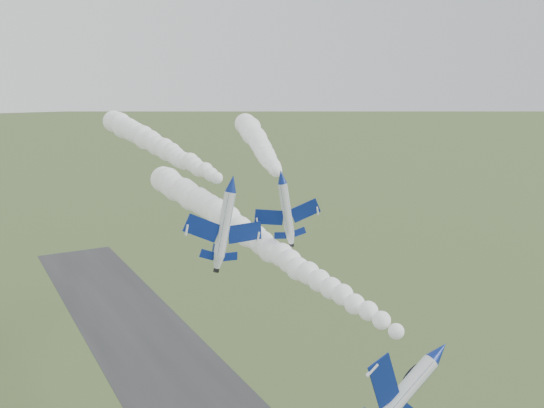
% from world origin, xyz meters
% --- Properties ---
extents(jet_lead, '(6.87, 14.36, 9.90)m').
position_xyz_m(jet_lead, '(6.09, -8.54, 32.53)').
color(jet_lead, silver).
extents(smoke_trail_jet_lead, '(10.01, 77.59, 5.40)m').
position_xyz_m(smoke_trail_jet_lead, '(4.60, 33.81, 35.73)').
color(smoke_trail_jet_lead, white).
extents(jet_pair_left, '(11.23, 13.73, 3.92)m').
position_xyz_m(jet_pair_left, '(-2.26, 23.20, 45.73)').
color(jet_pair_left, silver).
extents(smoke_trail_jet_pair_left, '(8.34, 65.78, 4.95)m').
position_xyz_m(smoke_trail_jet_pair_left, '(-1.42, 59.63, 47.54)').
color(smoke_trail_jet_pair_left, white).
extents(jet_pair_right, '(9.50, 11.09, 3.02)m').
position_xyz_m(jet_pair_right, '(5.26, 22.89, 46.09)').
color(jet_pair_right, silver).
extents(smoke_trail_jet_pair_right, '(27.00, 62.62, 5.14)m').
position_xyz_m(smoke_trail_jet_pair_right, '(18.13, 55.33, 47.41)').
color(smoke_trail_jet_pair_right, white).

